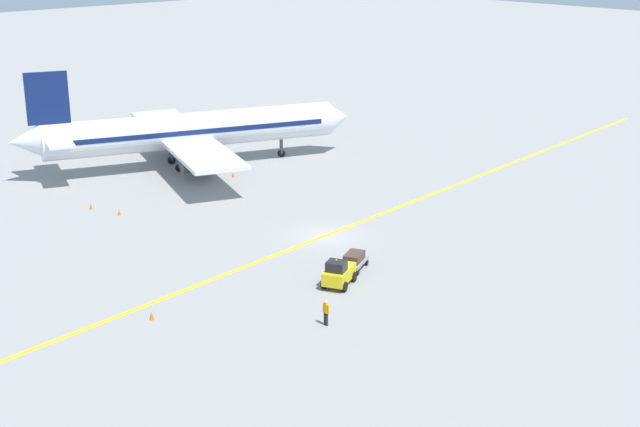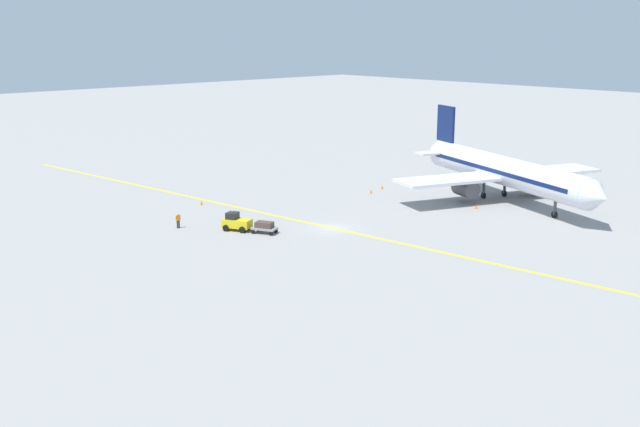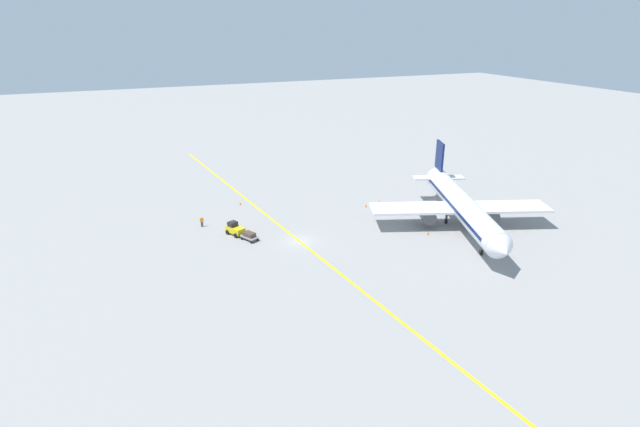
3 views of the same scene
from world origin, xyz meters
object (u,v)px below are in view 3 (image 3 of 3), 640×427
at_px(ground_crew_worker, 202,221).
at_px(traffic_cone_far_edge, 379,201).
at_px(baggage_tug_white, 235,229).
at_px(traffic_cone_mid_apron, 240,203).
at_px(traffic_cone_near_nose, 366,205).
at_px(traffic_cone_by_wingtip, 428,233).
at_px(airplane_at_gate, 461,205).
at_px(baggage_cart_trailing, 249,235).

bearing_deg(ground_crew_worker, traffic_cone_far_edge, 177.66).
xyz_separation_m(baggage_tug_white, traffic_cone_mid_apron, (-4.07, -12.54, -0.63)).
distance_m(traffic_cone_near_nose, traffic_cone_far_edge, 3.31).
xyz_separation_m(traffic_cone_mid_apron, traffic_cone_by_wingtip, (-22.91, 24.29, 0.00)).
xyz_separation_m(airplane_at_gate, traffic_cone_far_edge, (5.99, -14.80, -3.43)).
bearing_deg(baggage_tug_white, traffic_cone_near_nose, -173.26).
height_order(baggage_tug_white, traffic_cone_far_edge, baggage_tug_white).
height_order(airplane_at_gate, traffic_cone_near_nose, airplane_at_gate).
bearing_deg(traffic_cone_mid_apron, traffic_cone_near_nose, 154.17).
relative_size(baggage_tug_white, traffic_cone_by_wingtip, 6.10).
bearing_deg(airplane_at_gate, ground_crew_worker, -23.32).
bearing_deg(baggage_tug_white, airplane_at_gate, 161.65).
height_order(airplane_at_gate, traffic_cone_by_wingtip, airplane_at_gate).
height_order(baggage_tug_white, traffic_cone_near_nose, baggage_tug_white).
bearing_deg(traffic_cone_near_nose, airplane_at_gate, 123.44).
xyz_separation_m(traffic_cone_near_nose, traffic_cone_by_wingtip, (-2.88, 14.59, 0.00)).
xyz_separation_m(baggage_tug_white, traffic_cone_near_nose, (-24.10, -2.85, -0.63)).
height_order(traffic_cone_mid_apron, traffic_cone_by_wingtip, same).
height_order(ground_crew_worker, traffic_cone_by_wingtip, ground_crew_worker).
bearing_deg(ground_crew_worker, traffic_cone_by_wingtip, 151.59).
xyz_separation_m(airplane_at_gate, traffic_cone_near_nose, (9.17, -13.88, -3.43)).
bearing_deg(traffic_cone_by_wingtip, traffic_cone_near_nose, -78.82).
relative_size(airplane_at_gate, traffic_cone_near_nose, 62.40).
height_order(baggage_tug_white, ground_crew_worker, baggage_tug_white).
bearing_deg(baggage_tug_white, traffic_cone_by_wingtip, 156.48).
height_order(airplane_at_gate, traffic_cone_far_edge, airplane_at_gate).
xyz_separation_m(baggage_tug_white, baggage_cart_trailing, (-1.44, 2.97, -0.14)).
relative_size(baggage_tug_white, traffic_cone_near_nose, 6.10).
height_order(baggage_cart_trailing, traffic_cone_near_nose, baggage_cart_trailing).
bearing_deg(traffic_cone_near_nose, traffic_cone_far_edge, -163.90).
bearing_deg(baggage_cart_trailing, ground_crew_worker, -55.61).
bearing_deg(traffic_cone_near_nose, baggage_cart_trailing, 14.39).
relative_size(traffic_cone_near_nose, traffic_cone_far_edge, 1.00).
bearing_deg(traffic_cone_near_nose, traffic_cone_by_wingtip, 101.18).
xyz_separation_m(baggage_tug_white, traffic_cone_far_edge, (-27.28, -3.77, -0.63)).
bearing_deg(traffic_cone_mid_apron, traffic_cone_far_edge, 159.28).
distance_m(airplane_at_gate, baggage_tug_white, 35.16).
xyz_separation_m(ground_crew_worker, traffic_cone_near_nose, (-28.15, 2.20, -0.63)).
relative_size(baggage_tug_white, traffic_cone_mid_apron, 6.10).
xyz_separation_m(ground_crew_worker, traffic_cone_far_edge, (-31.33, 1.28, -0.63)).
distance_m(baggage_tug_white, traffic_cone_by_wingtip, 29.43).
height_order(baggage_tug_white, traffic_cone_mid_apron, baggage_tug_white).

